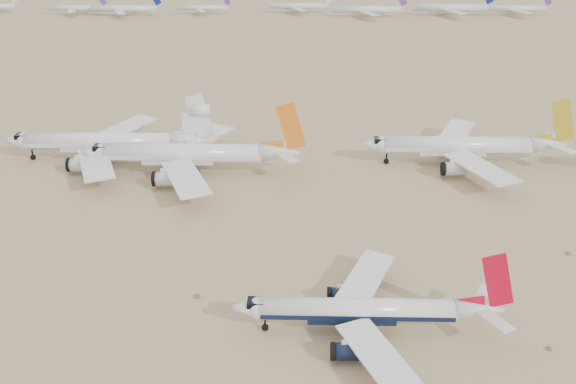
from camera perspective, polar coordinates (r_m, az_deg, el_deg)
name	(u,v)px	position (r m, az deg, el deg)	size (l,w,h in m)	color
ground	(387,354)	(98.94, 8.79, -14.03)	(7000.00, 7000.00, 0.00)	#846D4D
main_airliner	(369,311)	(100.69, 7.21, -10.41)	(40.44, 39.50, 14.27)	silver
row2_gold_tail	(465,146)	(169.80, 15.47, 3.96)	(50.27, 49.16, 17.90)	silver
row2_orange_tail	(192,154)	(159.48, -8.55, 3.37)	(52.06, 50.93, 18.57)	silver
row2_white_trijet	(111,141)	(172.47, -15.48, 4.37)	(51.70, 50.52, 18.32)	silver
distant_storage_row	(436,9)	(416.21, 13.05, 15.55)	(663.58, 63.37, 15.70)	silver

